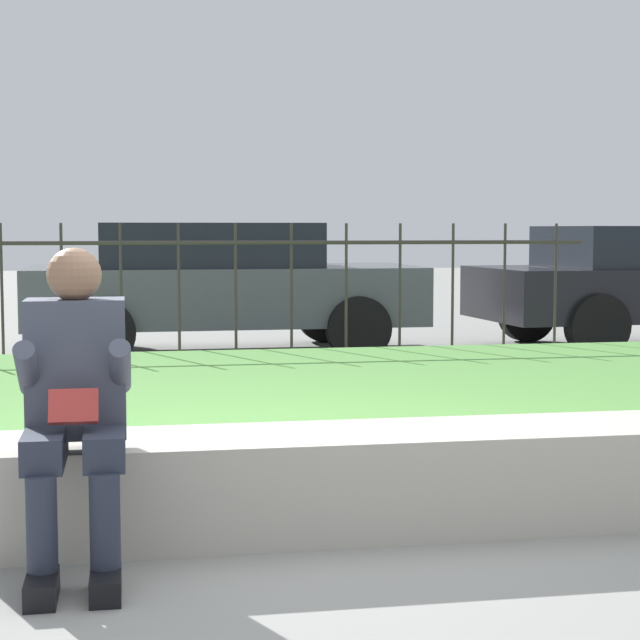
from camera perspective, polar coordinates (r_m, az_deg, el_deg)
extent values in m
plane|color=gray|center=(4.68, -1.86, -11.27)|extent=(60.00, 60.00, 0.00)
cube|color=#B7B2A3|center=(4.68, 1.71, -8.55)|extent=(3.12, 0.58, 0.43)
cube|color=gray|center=(4.72, 1.70, -10.62)|extent=(3.00, 0.53, 0.08)
cube|color=black|center=(3.98, -14.62, -13.70)|extent=(0.11, 0.26, 0.09)
cylinder|color=#282D3D|center=(3.98, -14.62, -10.47)|extent=(0.11, 0.11, 0.34)
cube|color=#282D3D|center=(4.13, -14.47, -6.61)|extent=(0.15, 0.42, 0.13)
cube|color=black|center=(3.97, -11.36, -13.68)|extent=(0.11, 0.26, 0.09)
cylinder|color=#282D3D|center=(3.96, -11.40, -10.45)|extent=(0.11, 0.11, 0.34)
cube|color=#282D3D|center=(4.12, -11.40, -6.58)|extent=(0.15, 0.42, 0.13)
cube|color=#424756|center=(4.28, -12.87, -2.50)|extent=(0.38, 0.24, 0.54)
sphere|color=#8C664C|center=(4.23, -12.98, 2.36)|extent=(0.21, 0.21, 0.21)
cylinder|color=#424756|center=(4.13, -15.35, -2.54)|extent=(0.08, 0.29, 0.24)
cylinder|color=#424756|center=(4.12, -10.60, -2.48)|extent=(0.08, 0.29, 0.24)
cube|color=#B2332D|center=(4.04, -13.01, -4.52)|extent=(0.18, 0.09, 0.13)
cube|color=#569342|center=(6.95, -4.73, -4.53)|extent=(8.58, 3.34, 0.34)
cylinder|color=#332D28|center=(8.95, -5.99, -1.77)|extent=(6.58, 0.03, 0.03)
cylinder|color=#332D28|center=(8.89, -6.04, 4.12)|extent=(6.58, 0.03, 0.03)
cylinder|color=#332D28|center=(8.94, -16.58, 0.66)|extent=(0.02, 0.02, 1.35)
cylinder|color=#332D28|center=(8.90, -13.58, 0.70)|extent=(0.02, 0.02, 1.35)
cylinder|color=#332D28|center=(8.88, -10.55, 0.75)|extent=(0.02, 0.02, 1.35)
cylinder|color=#332D28|center=(8.89, -7.52, 0.80)|extent=(0.02, 0.02, 1.35)
cylinder|color=#332D28|center=(8.93, -4.51, 0.84)|extent=(0.02, 0.02, 1.35)
cylinder|color=#332D28|center=(8.99, -1.53, 0.88)|extent=(0.02, 0.02, 1.35)
cylinder|color=#332D28|center=(9.07, 1.40, 0.92)|extent=(0.02, 0.02, 1.35)
cylinder|color=#332D28|center=(9.18, 4.28, 0.95)|extent=(0.02, 0.02, 1.35)
cylinder|color=#332D28|center=(9.30, 7.08, 0.98)|extent=(0.02, 0.02, 1.35)
cylinder|color=#332D28|center=(9.45, 9.80, 1.01)|extent=(0.02, 0.02, 1.35)
cylinder|color=#332D28|center=(9.63, 12.43, 1.03)|extent=(0.02, 0.02, 1.35)
cylinder|color=black|center=(11.11, 14.58, -0.31)|extent=(0.67, 0.24, 0.65)
cylinder|color=black|center=(12.58, 10.96, 0.35)|extent=(0.67, 0.24, 0.65)
cube|color=#4C5156|center=(11.24, -5.15, 1.37)|extent=(4.04, 1.84, 0.59)
cube|color=black|center=(11.21, -5.99, 4.01)|extent=(2.22, 1.61, 0.45)
cylinder|color=black|center=(10.59, 2.06, -0.44)|extent=(0.64, 0.21, 0.64)
cylinder|color=black|center=(12.32, 0.24, 0.31)|extent=(0.64, 0.21, 0.64)
cylinder|color=black|center=(10.33, -11.56, -0.67)|extent=(0.64, 0.21, 0.64)
cylinder|color=black|center=(12.10, -11.44, 0.13)|extent=(0.64, 0.21, 0.64)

